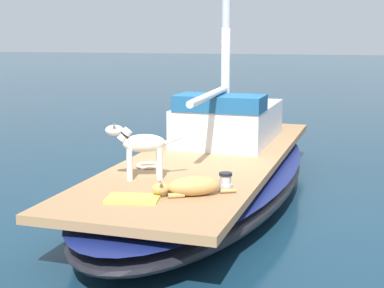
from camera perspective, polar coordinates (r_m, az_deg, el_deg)
The scene contains 8 objects.
ground_plane at distance 8.61m, azimuth 1.69°, elevation -5.39°, with size 120.00×120.00×0.00m, color #143347.
sailboat_main at distance 8.52m, azimuth 1.70°, elevation -3.23°, with size 2.91×7.36×0.66m.
cabin_house at distance 9.45m, azimuth 3.64°, elevation 2.30°, with size 1.52×2.29×0.84m.
dog_tan at distance 6.33m, azimuth -0.13°, elevation -4.20°, with size 0.89×0.52×0.22m.
dog_white at distance 7.00m, azimuth -5.14°, elevation -0.11°, with size 0.90×0.44×0.70m.
deck_winch at distance 6.53m, azimuth 3.34°, elevation -3.81°, with size 0.16×0.16×0.21m.
coiled_rope at distance 7.71m, azimuth -4.38°, elevation -2.12°, with size 0.32×0.32×0.04m, color beige.
deck_towel at distance 6.22m, azimuth -5.88°, elevation -5.41°, with size 0.56×0.36×0.03m, color #D8D14C.
Camera 1 is at (1.84, -8.06, 2.42)m, focal length 53.87 mm.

